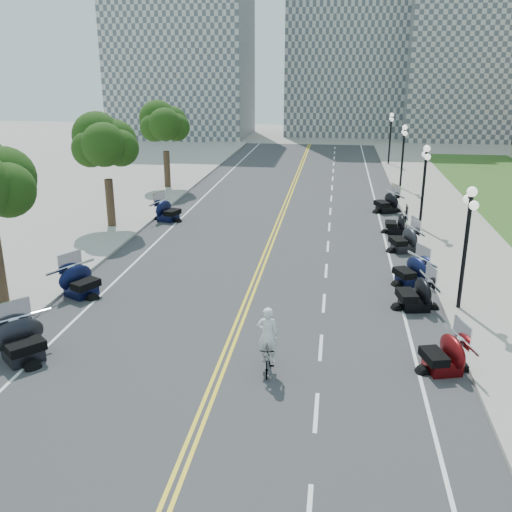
{
  "coord_description": "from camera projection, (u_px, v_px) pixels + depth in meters",
  "views": [
    {
      "loc": [
        3.45,
        -18.16,
        9.42
      ],
      "look_at": [
        0.35,
        3.85,
        2.0
      ],
      "focal_mm": 40.0,
      "sensor_mm": 36.0,
      "label": 1
    }
  ],
  "objects": [
    {
      "name": "ground",
      "position": [
        231.0,
        342.0,
        20.5
      ],
      "size": [
        160.0,
        160.0,
        0.0
      ],
      "primitive_type": "plane",
      "color": "gray"
    },
    {
      "name": "road",
      "position": [
        266.0,
        255.0,
        29.89
      ],
      "size": [
        16.0,
        90.0,
        0.01
      ],
      "primitive_type": "cube",
      "color": "#333335",
      "rests_on": "ground"
    },
    {
      "name": "centerline_yellow_a",
      "position": [
        263.0,
        255.0,
        29.9
      ],
      "size": [
        0.12,
        90.0,
        0.0
      ],
      "primitive_type": "cube",
      "color": "yellow",
      "rests_on": "road"
    },
    {
      "name": "centerline_yellow_b",
      "position": [
        268.0,
        255.0,
        29.87
      ],
      "size": [
        0.12,
        90.0,
        0.0
      ],
      "primitive_type": "cube",
      "color": "yellow",
      "rests_on": "road"
    },
    {
      "name": "edge_line_north",
      "position": [
        390.0,
        260.0,
        29.04
      ],
      "size": [
        0.12,
        90.0,
        0.0
      ],
      "primitive_type": "cube",
      "color": "white",
      "rests_on": "road"
    },
    {
      "name": "edge_line_south",
      "position": [
        148.0,
        250.0,
        30.73
      ],
      "size": [
        0.12,
        90.0,
        0.0
      ],
      "primitive_type": "cube",
      "color": "white",
      "rests_on": "road"
    },
    {
      "name": "lane_dash_5",
      "position": [
        316.0,
        412.0,
        16.31
      ],
      "size": [
        0.12,
        2.0,
        0.0
      ],
      "primitive_type": "cube",
      "color": "white",
      "rests_on": "road"
    },
    {
      "name": "lane_dash_6",
      "position": [
        321.0,
        347.0,
        20.07
      ],
      "size": [
        0.12,
        2.0,
        0.0
      ],
      "primitive_type": "cube",
      "color": "white",
      "rests_on": "road"
    },
    {
      "name": "lane_dash_7",
      "position": [
        324.0,
        303.0,
        23.82
      ],
      "size": [
        0.12,
        2.0,
        0.0
      ],
      "primitive_type": "cube",
      "color": "white",
      "rests_on": "road"
    },
    {
      "name": "lane_dash_8",
      "position": [
        326.0,
        271.0,
        27.58
      ],
      "size": [
        0.12,
        2.0,
        0.0
      ],
      "primitive_type": "cube",
      "color": "white",
      "rests_on": "road"
    },
    {
      "name": "lane_dash_9",
      "position": [
        328.0,
        246.0,
        31.34
      ],
      "size": [
        0.12,
        2.0,
        0.0
      ],
      "primitive_type": "cube",
      "color": "white",
      "rests_on": "road"
    },
    {
      "name": "lane_dash_10",
      "position": [
        329.0,
        227.0,
        35.09
      ],
      "size": [
        0.12,
        2.0,
        0.0
      ],
      "primitive_type": "cube",
      "color": "white",
      "rests_on": "road"
    },
    {
      "name": "lane_dash_11",
      "position": [
        330.0,
        211.0,
        38.85
      ],
      "size": [
        0.12,
        2.0,
        0.0
      ],
      "primitive_type": "cube",
      "color": "white",
      "rests_on": "road"
    },
    {
      "name": "lane_dash_12",
      "position": [
        331.0,
        198.0,
        42.61
      ],
      "size": [
        0.12,
        2.0,
        0.0
      ],
      "primitive_type": "cube",
      "color": "white",
      "rests_on": "road"
    },
    {
      "name": "lane_dash_13",
      "position": [
        332.0,
        188.0,
        46.36
      ],
      "size": [
        0.12,
        2.0,
        0.0
      ],
      "primitive_type": "cube",
      "color": "white",
      "rests_on": "road"
    },
    {
      "name": "lane_dash_14",
      "position": [
        333.0,
        179.0,
        50.12
      ],
      "size": [
        0.12,
        2.0,
        0.0
      ],
      "primitive_type": "cube",
      "color": "white",
      "rests_on": "road"
    },
    {
      "name": "lane_dash_15",
      "position": [
        333.0,
        171.0,
        53.88
      ],
      "size": [
        0.12,
        2.0,
        0.0
      ],
      "primitive_type": "cube",
      "color": "white",
      "rests_on": "road"
    },
    {
      "name": "lane_dash_16",
      "position": [
        334.0,
        164.0,
        57.63
      ],
      "size": [
        0.12,
        2.0,
        0.0
      ],
      "primitive_type": "cube",
      "color": "white",
      "rests_on": "road"
    },
    {
      "name": "lane_dash_17",
      "position": [
        334.0,
        158.0,
        61.39
      ],
      "size": [
        0.12,
        2.0,
        0.0
      ],
      "primitive_type": "cube",
      "color": "white",
      "rests_on": "road"
    },
    {
      "name": "lane_dash_18",
      "position": [
        334.0,
        153.0,
        65.15
      ],
      "size": [
        0.12,
        2.0,
        0.0
      ],
      "primitive_type": "cube",
      "color": "white",
      "rests_on": "road"
    },
    {
      "name": "lane_dash_19",
      "position": [
        335.0,
        148.0,
        68.9
      ],
      "size": [
        0.12,
        2.0,
        0.0
      ],
      "primitive_type": "cube",
      "color": "white",
      "rests_on": "road"
    },
    {
      "name": "sidewalk_north",
      "position": [
        474.0,
        263.0,
        28.47
      ],
      "size": [
        5.0,
        90.0,
        0.15
      ],
      "primitive_type": "cube",
      "color": "#9E9991",
      "rests_on": "ground"
    },
    {
      "name": "sidewalk_south",
      "position": [
        76.0,
        245.0,
        31.25
      ],
      "size": [
        5.0,
        90.0,
        0.15
      ],
      "primitive_type": "cube",
      "color": "#9E9991",
      "rests_on": "ground"
    },
    {
      "name": "distant_block_a",
      "position": [
        182.0,
        38.0,
        76.99
      ],
      "size": [
        18.0,
        14.0,
        26.0
      ],
      "primitive_type": "cube",
      "color": "gray",
      "rests_on": "ground"
    },
    {
      "name": "distant_block_b",
      "position": [
        346.0,
        24.0,
        79.08
      ],
      "size": [
        16.0,
        12.0,
        30.0
      ],
      "primitive_type": "cube",
      "color": "gray",
      "rests_on": "ground"
    },
    {
      "name": "distant_block_c",
      "position": [
        483.0,
        53.0,
        75.14
      ],
      "size": [
        20.0,
        14.0,
        22.0
      ],
      "primitive_type": "cube",
      "color": "gray",
      "rests_on": "ground"
    },
    {
      "name": "street_lamp_2",
      "position": [
        465.0,
        250.0,
        22.29
      ],
      "size": [
        0.5,
        1.2,
        4.9
      ],
      "primitive_type": null,
      "color": "black",
      "rests_on": "sidewalk_north"
    },
    {
      "name": "street_lamp_3",
      "position": [
        423.0,
        188.0,
        33.56
      ],
      "size": [
        0.5,
        1.2,
        4.9
      ],
      "primitive_type": null,
      "color": "black",
      "rests_on": "sidewalk_north"
    },
    {
      "name": "street_lamp_4",
      "position": [
        402.0,
        157.0,
        44.83
      ],
      "size": [
        0.5,
        1.2,
        4.9
      ],
      "primitive_type": null,
      "color": "black",
      "rests_on": "sidewalk_north"
    },
    {
      "name": "street_lamp_5",
      "position": [
        390.0,
        139.0,
        56.1
      ],
      "size": [
        0.5,
        1.2,
        4.9
      ],
      "primitive_type": null,
      "color": "black",
      "rests_on": "sidewalk_north"
    },
    {
      "name": "tree_3",
      "position": [
        106.0,
        150.0,
        33.46
      ],
      "size": [
        4.8,
        4.8,
        9.2
      ],
      "primitive_type": null,
      "color": "#235619",
      "rests_on": "sidewalk_south"
    },
    {
      "name": "tree_4",
      "position": [
        165.0,
        129.0,
        44.73
      ],
      "size": [
        4.8,
        4.8,
        9.2
      ],
      "primitive_type": null,
      "color": "#235619",
      "rests_on": "sidewalk_south"
    },
    {
      "name": "motorcycle_n_5",
      "position": [
        444.0,
        352.0,
        18.32
      ],
      "size": [
        2.46,
        2.46,
        1.38
      ],
      "primitive_type": null,
      "rotation": [
        0.0,
        0.0,
        -1.28
      ],
      "color": "#590A0C",
      "rests_on": "road"
    },
    {
      "name": "motorcycle_n_6",
      "position": [
        415.0,
        292.0,
        23.08
      ],
      "size": [
        2.46,
        2.46,
        1.47
      ],
      "primitive_type": null,
      "rotation": [
        0.0,
        0.0,
        -1.38
      ],
      "color": "black",
      "rests_on": "road"
    },
    {
      "name": "motorcycle_n_7",
      "position": [
        411.0,
        269.0,
        25.73
      ],
      "size": [
        2.68,
        2.68,
        1.41
      ],
      "primitive_type": null,
      "rotation": [
        0.0,
        0.0,
        -1.13
      ],
      "color": "black",
      "rests_on": "road"
    },
    {
      "name": "motorcycle_n_8",
      "position": [
        404.0,
        238.0,
        30.26
      ],
      "size": [
        2.63,
        2.63,
        1.46
      ],
      "primitive_type": null,
      "rotation": [
        0.0,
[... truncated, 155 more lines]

